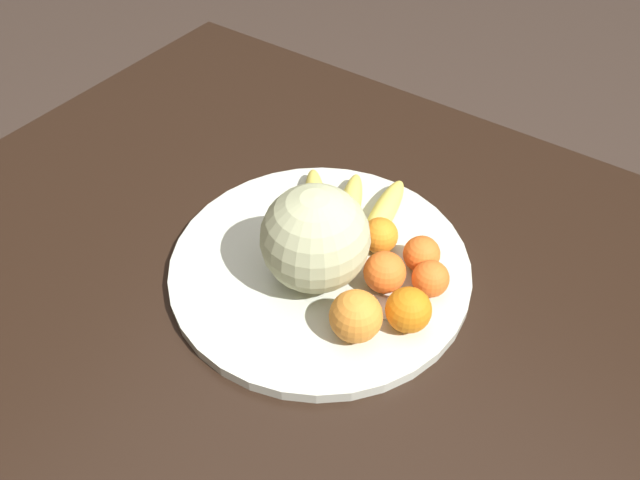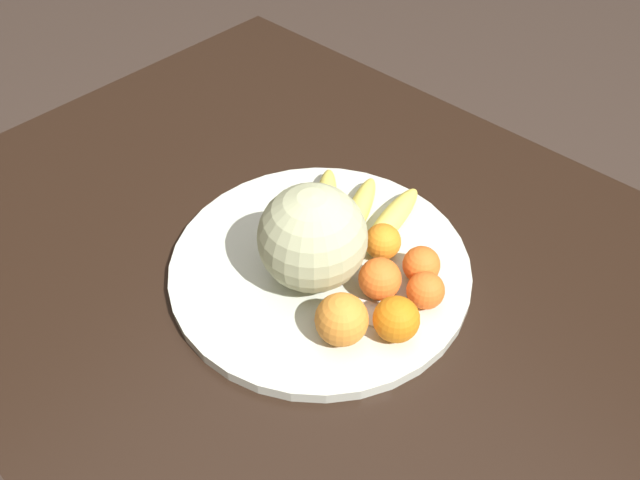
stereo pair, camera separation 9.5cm
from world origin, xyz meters
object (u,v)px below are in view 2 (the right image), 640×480
Objects in this scene: orange_front_left at (379,279)px; orange_top_small at (426,290)px; kitchen_table at (330,305)px; orange_front_right at (342,319)px; banana_bunch at (359,212)px; melon at (310,236)px; orange_back_right at (383,242)px; produce_tag at (373,315)px; fruit_bowl at (320,266)px; orange_mid_center at (396,319)px; orange_back_left at (421,265)px.

orange_top_small is (0.06, 0.03, -0.00)m from orange_front_left.
kitchen_table is 19.53× the size of orange_front_right.
banana_bunch reaches higher than kitchen_table.
kitchen_table is 0.20m from melon.
orange_back_right is 0.13m from produce_tag.
orange_mid_center reaches higher than fruit_bowl.
orange_top_small is at bearing -46.41° from orange_back_left.
orange_back_left is (0.15, -0.03, 0.01)m from banana_bunch.
orange_back_right is at bearing 109.74° from orange_front_right.
orange_front_right reaches higher than orange_back_right.
orange_back_left is at bearing 133.59° from orange_top_small.
orange_mid_center is at bearing -33.14° from orange_front_left.
kitchen_table is 6.76× the size of banana_bunch.
orange_top_small is (-0.00, 0.07, -0.01)m from orange_mid_center.
orange_top_small is at bearing 39.42° from produce_tag.
melon is at bearing 165.10° from banana_bunch.
orange_front_right is at bearing -42.01° from kitchen_table.
kitchen_table is at bearing -127.50° from orange_back_right.
orange_front_right is 1.30× the size of orange_back_right.
orange_mid_center is 0.15m from orange_back_right.
orange_front_right reaches higher than orange_back_left.
kitchen_table is 0.17m from banana_bunch.
banana_bunch is 0.20m from produce_tag.
fruit_bowl is 2.18× the size of banana_bunch.
orange_front_left reaches higher than fruit_bowl.
produce_tag is (0.12, 0.00, -0.08)m from melon.
kitchen_table is at bearing -168.89° from orange_top_small.
orange_front_right reaches higher than kitchen_table.
banana_bunch is at bearing 106.04° from kitchen_table.
orange_back_right is (0.08, -0.03, 0.01)m from banana_bunch.
orange_top_small is at bearing 11.11° from kitchen_table.
orange_front_left is at bearing -153.22° from banana_bunch.
orange_front_right reaches higher than orange_top_small.
melon reaches higher than kitchen_table.
orange_top_small reaches higher than kitchen_table.
melon reaches higher than orange_mid_center.
fruit_bowl is 2.92× the size of melon.
orange_back_left is 1.02× the size of orange_top_small.
orange_back_right is at bearing 125.52° from orange_front_left.
fruit_bowl is at bearing 144.93° from orange_front_right.
orange_front_right is at bearing -70.26° from orange_back_right.
orange_top_small reaches higher than banana_bunch.
orange_back_left and orange_back_right have the same top height.
orange_back_right is 0.54× the size of produce_tag.
orange_front_left is at bearing -54.48° from orange_back_right.
melon reaches higher than orange_back_left.
fruit_bowl is 8.45× the size of orange_top_small.
fruit_bowl is at bearing -148.53° from orange_back_left.
produce_tag reaches higher than fruit_bowl.
orange_front_left is 0.05m from produce_tag.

